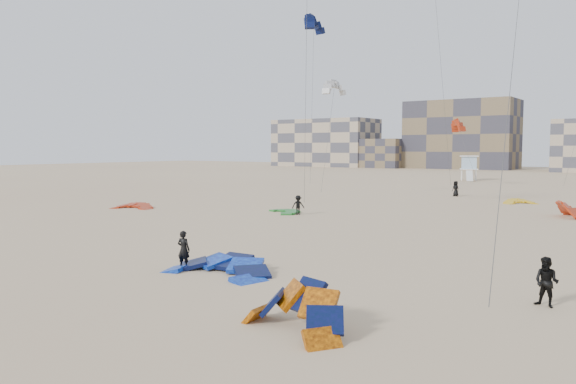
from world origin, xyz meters
The scene contains 18 objects.
ground centered at (0.00, 0.00, 0.00)m, with size 320.00×320.00×0.00m, color tan.
kite_ground_blue centered at (1.91, 2.25, 0.00)m, with size 4.96×5.09×1.18m, color blue, non-canonical shape.
kite_ground_orange centered at (9.09, -2.28, 0.00)m, with size 3.65×2.88×2.31m, color orange, non-canonical shape.
kite_ground_red centered at (-22.55, 17.75, 0.00)m, with size 3.66×3.84×0.80m, color #B3320D, non-canonical shape.
kite_ground_green centered at (-9.04, 22.77, 0.00)m, with size 3.17×3.36×0.42m, color #227D2B, non-canonical shape.
kite_ground_red_far centered at (11.56, 33.36, 0.00)m, with size 3.68×3.21×2.10m, color #B3320D, non-canonical shape.
kite_ground_yellow centered at (5.54, 42.68, 0.00)m, with size 3.11×3.21×0.82m, color gold, non-canonical shape.
kitesurfer_main centered at (-0.05, 2.09, 0.88)m, with size 0.64×0.42×1.75m, color black.
kitesurfer_b centered at (14.82, 4.88, 0.88)m, with size 0.85×0.67×1.76m, color black.
kitesurfer_c centered at (-7.35, 22.31, 0.81)m, with size 1.04×0.60×1.61m, color black.
kitesurfer_e centered at (-2.52, 47.39, 0.88)m, with size 0.86×0.56×1.76m, color black.
kite_fly_grey centered at (-13.77, 39.04, 12.09)m, with size 4.02×8.03×12.22m.
kite_fly_navy centered at (-18.63, 42.41, 20.33)m, with size 4.76×4.63×20.96m.
kite_fly_red centered at (-7.50, 62.78, 8.49)m, with size 6.62×6.68×8.82m.
lifeguard_tower_far centered at (-10.99, 79.50, 2.09)m, with size 3.83×6.24×4.22m.
condo_west_a centered at (-70.00, 130.00, 7.00)m, with size 30.00×15.00×14.00m, color tan.
condo_west_b centered at (-30.00, 134.00, 9.00)m, with size 28.00×14.00×18.00m, color brown.
condo_fill_left centered at (-50.00, 128.00, 4.00)m, with size 12.00×10.00×8.00m, color brown.
Camera 1 is at (18.45, -15.96, 5.53)m, focal length 35.00 mm.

